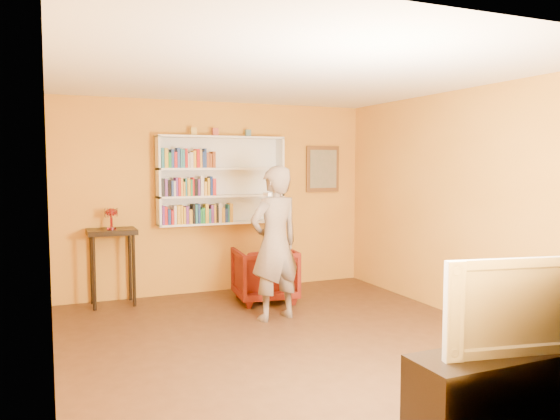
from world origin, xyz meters
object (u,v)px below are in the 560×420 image
Objects in this scene: bookshelf at (220,181)px; television at (513,303)px; armchair at (265,274)px; tv_cabinet at (510,388)px; person at (275,243)px; console_table at (112,242)px; ruby_lustre at (111,214)px.

television is (0.67, -4.66, -0.72)m from bookshelf.
tv_cabinet is (0.29, -3.92, -0.09)m from armchair.
tv_cabinet is (0.67, -4.66, -1.32)m from bookshelf.
bookshelf is 1.00× the size of person.
console_table is at bearing -52.90° from person.
television is at bearing -64.19° from ruby_lustre.
console_table is at bearing -10.83° from armchair.
person reaches higher than tv_cabinet.
person reaches higher than console_table.
ruby_lustre is 0.15× the size of person.
console_table is 5.03m from tv_cabinet.
ruby_lustre reaches higher than console_table.
person is at bearing -83.82° from bookshelf.
person is 3.18m from tv_cabinet.
tv_cabinet is (0.50, -3.08, -0.63)m from person.
console_table reaches higher than armchair.
tv_cabinet is at bearing -64.19° from ruby_lustre.
console_table is 0.66× the size of tv_cabinet.
television is (0.00, 0.00, 0.60)m from tv_cabinet.
person is (1.68, -1.42, 0.08)m from console_table.
armchair is at bearing -116.26° from person.
bookshelf is at bearing 6.03° from console_table.
bookshelf reaches higher than person.
tv_cabinet is at bearing 0.00° from television.
person is 1.19× the size of tv_cabinet.
ruby_lustre is 0.23× the size of television.
ruby_lustre is 0.34× the size of armchair.
ruby_lustre is (-1.51, -0.16, -0.41)m from bookshelf.
bookshelf is 1.57m from ruby_lustre.
person is (1.68, -1.42, -0.28)m from ruby_lustre.
armchair is (1.89, -0.58, -0.46)m from console_table.
person is at bearing 110.30° from television.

